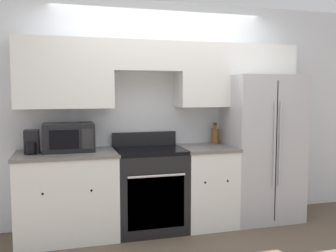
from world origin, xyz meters
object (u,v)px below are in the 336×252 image
(refrigerator, at_px, (261,147))
(microwave, at_px, (69,137))
(oven_range, at_px, (150,189))
(bottle, at_px, (215,135))

(refrigerator, xyz_separation_m, microwave, (-2.26, 0.06, 0.19))
(oven_range, relative_size, bottle, 4.26)
(oven_range, height_order, microwave, microwave)
(oven_range, xyz_separation_m, refrigerator, (1.40, 0.03, 0.41))
(refrigerator, xyz_separation_m, bottle, (-0.52, 0.19, 0.14))
(refrigerator, relative_size, microwave, 3.30)
(refrigerator, height_order, microwave, refrigerator)
(oven_range, relative_size, refrigerator, 0.62)
(oven_range, relative_size, microwave, 2.04)
(bottle, bearing_deg, microwave, -175.75)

